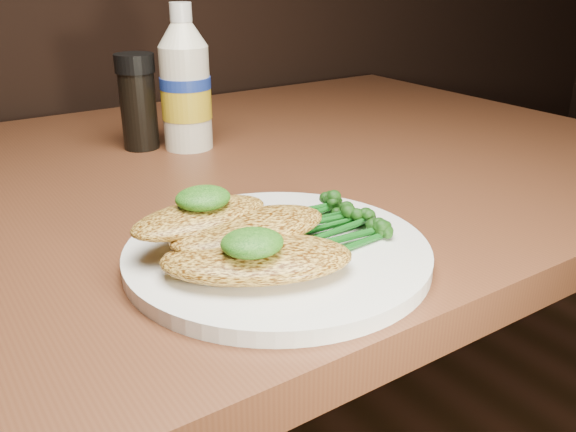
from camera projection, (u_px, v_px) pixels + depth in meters
dining_table at (233, 403)px, 0.92m from camera, size 1.20×0.80×0.75m
plate at (278, 253)px, 0.53m from camera, size 0.26×0.26×0.01m
chicken_front at (257, 258)px, 0.48m from camera, size 0.17×0.14×0.02m
chicken_mid at (249, 229)px, 0.51m from camera, size 0.14×0.08×0.02m
chicken_back at (200, 217)px, 0.52m from camera, size 0.13×0.07×0.02m
pesto_front at (252, 243)px, 0.46m from camera, size 0.06×0.05×0.02m
pesto_back at (203, 198)px, 0.52m from camera, size 0.05×0.05×0.02m
broccolini_bundle at (313, 223)px, 0.55m from camera, size 0.14×0.12×0.02m
mayo_bottle at (185, 78)px, 0.81m from camera, size 0.08×0.08×0.19m
pepper_grinder at (138, 102)px, 0.82m from camera, size 0.06×0.06×0.13m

